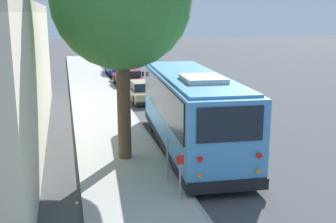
{
  "coord_description": "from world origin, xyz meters",
  "views": [
    {
      "loc": [
        -15.04,
        4.94,
        5.51
      ],
      "look_at": [
        2.37,
        0.65,
        1.3
      ],
      "focal_mm": 45.0,
      "sensor_mm": 36.0,
      "label": 1
    }
  ],
  "objects_px": {
    "shuttle_bus": "(191,108)",
    "parked_sedan_maroon": "(129,78)",
    "parked_sedan_blue": "(117,68)",
    "sign_post_far": "(167,160)",
    "parked_sedan_tan": "(142,92)",
    "sign_post_near": "(180,177)"
  },
  "relations": [
    {
      "from": "shuttle_bus",
      "to": "parked_sedan_maroon",
      "type": "height_order",
      "value": "shuttle_bus"
    },
    {
      "from": "parked_sedan_blue",
      "to": "sign_post_far",
      "type": "relative_size",
      "value": 3.18
    },
    {
      "from": "sign_post_far",
      "to": "parked_sedan_tan",
      "type": "bearing_deg",
      "value": -6.96
    },
    {
      "from": "sign_post_near",
      "to": "sign_post_far",
      "type": "distance_m",
      "value": 1.55
    },
    {
      "from": "parked_sedan_blue",
      "to": "sign_post_far",
      "type": "bearing_deg",
      "value": 173.41
    },
    {
      "from": "parked_sedan_tan",
      "to": "parked_sedan_blue",
      "type": "bearing_deg",
      "value": -0.38
    },
    {
      "from": "parked_sedan_maroon",
      "to": "sign_post_near",
      "type": "distance_m",
      "value": 21.1
    },
    {
      "from": "parked_sedan_maroon",
      "to": "sign_post_far",
      "type": "xyz_separation_m",
      "value": [
        -19.48,
        1.67,
        0.26
      ]
    },
    {
      "from": "parked_sedan_maroon",
      "to": "sign_post_near",
      "type": "xyz_separation_m",
      "value": [
        -21.04,
        1.67,
        0.27
      ]
    },
    {
      "from": "sign_post_near",
      "to": "parked_sedan_maroon",
      "type": "bearing_deg",
      "value": -4.53
    },
    {
      "from": "parked_sedan_blue",
      "to": "sign_post_far",
      "type": "xyz_separation_m",
      "value": [
        -25.45,
        1.53,
        0.25
      ]
    },
    {
      "from": "sign_post_near",
      "to": "parked_sedan_blue",
      "type": "bearing_deg",
      "value": -3.23
    },
    {
      "from": "parked_sedan_tan",
      "to": "parked_sedan_maroon",
      "type": "relative_size",
      "value": 0.87
    },
    {
      "from": "shuttle_bus",
      "to": "sign_post_near",
      "type": "bearing_deg",
      "value": 163.25
    },
    {
      "from": "parked_sedan_tan",
      "to": "parked_sedan_maroon",
      "type": "xyz_separation_m",
      "value": [
        6.07,
        -0.03,
        -0.02
      ]
    },
    {
      "from": "parked_sedan_tan",
      "to": "sign_post_far",
      "type": "height_order",
      "value": "sign_post_far"
    },
    {
      "from": "sign_post_far",
      "to": "sign_post_near",
      "type": "bearing_deg",
      "value": -180.0
    },
    {
      "from": "shuttle_bus",
      "to": "sign_post_far",
      "type": "bearing_deg",
      "value": 154.89
    },
    {
      "from": "parked_sedan_blue",
      "to": "sign_post_near",
      "type": "relative_size",
      "value": 3.23
    },
    {
      "from": "sign_post_far",
      "to": "shuttle_bus",
      "type": "bearing_deg",
      "value": -28.79
    },
    {
      "from": "parked_sedan_tan",
      "to": "sign_post_near",
      "type": "xyz_separation_m",
      "value": [
        -14.97,
        1.64,
        0.26
      ]
    },
    {
      "from": "parked_sedan_blue",
      "to": "sign_post_far",
      "type": "distance_m",
      "value": 25.49
    }
  ]
}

